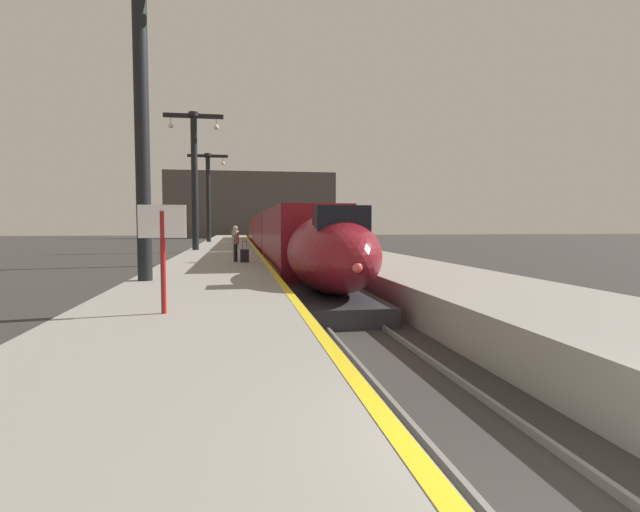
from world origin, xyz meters
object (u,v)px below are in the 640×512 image
object	(u,v)px
station_column_far	(194,168)
passenger_near_edge	(235,241)
departure_info_board	(162,237)
highspeed_train_main	(275,235)
rolling_suitcase	(245,256)
station_column_distant	(208,189)
station_column_mid	(141,90)

from	to	relation	value
station_column_far	passenger_near_edge	size ratio (longest dim) A/B	5.54
station_column_far	departure_info_board	size ratio (longest dim) A/B	4.42
highspeed_train_main	departure_info_board	distance (m)	30.67
passenger_near_edge	departure_info_board	xyz separation A→B (m)	(-1.34, -13.46, 0.52)
station_column_far	departure_info_board	world-z (taller)	station_column_far
rolling_suitcase	departure_info_board	size ratio (longest dim) A/B	0.46
station_column_distant	passenger_near_edge	bearing A→B (deg)	-84.32
station_column_mid	rolling_suitcase	bearing A→B (deg)	65.53
station_column_distant	passenger_near_edge	distance (m)	28.20
passenger_near_edge	rolling_suitcase	bearing A→B (deg)	-47.28
highspeed_train_main	rolling_suitcase	world-z (taller)	highspeed_train_main
highspeed_train_main	station_column_mid	world-z (taller)	station_column_mid
station_column_far	rolling_suitcase	distance (m)	13.46
passenger_near_edge	departure_info_board	world-z (taller)	departure_info_board
station_column_far	rolling_suitcase	size ratio (longest dim) A/B	9.54
station_column_mid	departure_info_board	bearing A→B (deg)	-76.82
station_column_distant	rolling_suitcase	size ratio (longest dim) A/B	9.05
passenger_near_edge	departure_info_board	bearing A→B (deg)	-95.70
station_column_mid	departure_info_board	distance (m)	7.56
station_column_mid	station_column_far	world-z (taller)	station_column_mid
station_column_distant	rolling_suitcase	bearing A→B (deg)	-83.58
station_column_far	station_column_distant	bearing A→B (deg)	90.00
station_column_mid	station_column_distant	size ratio (longest dim) A/B	1.10
station_column_mid	station_column_far	distance (m)	18.93
passenger_near_edge	rolling_suitcase	size ratio (longest dim) A/B	1.72
passenger_near_edge	rolling_suitcase	xyz separation A→B (m)	(0.42, -0.45, -0.69)
station_column_far	station_column_distant	world-z (taller)	station_column_far
station_column_mid	rolling_suitcase	xyz separation A→B (m)	(3.17, 6.97, -5.53)
station_column_mid	station_column_distant	world-z (taller)	station_column_mid
departure_info_board	highspeed_train_main	bearing A→B (deg)	81.59
station_column_distant	station_column_mid	bearing A→B (deg)	-90.00
station_column_far	highspeed_train_main	bearing A→B (deg)	42.29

